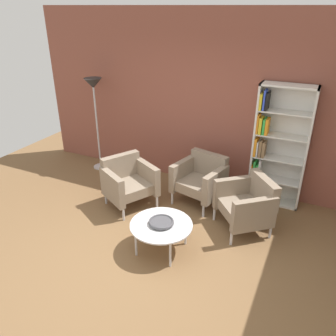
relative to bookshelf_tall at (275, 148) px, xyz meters
name	(u,v)px	position (x,y,z in m)	size (l,w,h in m)	color
ground_plane	(133,261)	(-1.24, -2.25, -0.92)	(8.32, 8.32, 0.00)	brown
brick_back_panel	(205,102)	(-1.24, 0.21, 0.53)	(6.40, 0.12, 2.90)	brown
bookshelf_tall	(275,148)	(0.00, 0.00, 0.00)	(0.80, 0.30, 1.90)	silver
coffee_table_low	(161,226)	(-1.01, -1.89, -0.55)	(0.80, 0.80, 0.40)	silver
decorative_bowl	(161,222)	(-1.01, -1.89, -0.49)	(0.32, 0.32, 0.05)	#4C4C51
armchair_corner_red	(201,178)	(-0.99, -0.53, -0.51)	(0.84, 0.80, 0.78)	gray
armchair_spare_guest	(128,181)	(-1.98, -1.10, -0.51)	(0.91, 0.93, 0.78)	gray
armchair_near_window	(248,203)	(-0.14, -0.94, -0.51)	(0.94, 0.95, 0.78)	gray
floor_lamp_torchiere	(94,94)	(-3.21, -0.17, 0.53)	(0.32, 0.32, 1.74)	silver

